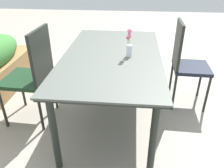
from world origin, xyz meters
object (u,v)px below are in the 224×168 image
Objects in this scene: chair_far_side at (33,72)px; flower_vase at (129,44)px; chair_near_right at (185,60)px; dining_table at (112,61)px; potted_plant at (89,47)px.

chair_far_side is 3.72× the size of flower_vase.
flower_vase is (0.07, -0.96, 0.30)m from chair_far_side.
chair_near_right is at bearing -57.49° from flower_vase.
flower_vase is (-0.41, 0.64, 0.31)m from chair_near_right.
chair_far_side reaches higher than dining_table.
dining_table is at bearing -160.31° from potted_plant.
flower_vase reaches higher than potted_plant.
dining_table is 0.81m from chair_far_side.
chair_far_side is at bearing -71.47° from chair_near_right.
flower_vase reaches higher than chair_near_right.
flower_vase is at bearing -155.19° from potted_plant.
chair_far_side is 1.02× the size of chair_near_right.
chair_near_right is (0.47, -1.60, -0.01)m from chair_far_side.
chair_near_right is (0.38, -0.80, -0.12)m from dining_table.
chair_near_right is at bearing -128.87° from potted_plant.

